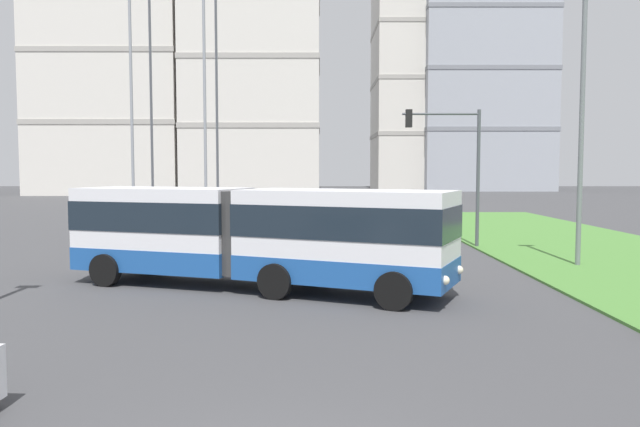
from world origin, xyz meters
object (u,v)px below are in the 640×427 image
Objects in this scene: articulated_bus at (255,234)px; traffic_light_far_right at (454,154)px; apartment_tower_westcentre at (253,35)px; apartment_tower_eastcentre at (481,77)px; streetlight_median at (581,117)px; apartment_tower_centre at (420,59)px; apartment_tower_west at (115,30)px.

articulated_bus is 12.96m from traffic_light_far_right.
apartment_tower_eastcentre is at bearing 26.03° from apartment_tower_westcentre.
apartment_tower_westcentre reaches higher than traffic_light_far_right.
streetlight_median is 0.22× the size of apartment_tower_westcentre.
apartment_tower_eastcentre is at bearing -17.20° from apartment_tower_centre.
streetlight_median is 0.21× the size of apartment_tower_centre.
traffic_light_far_right is (8.01, 9.85, 2.63)m from articulated_bus.
traffic_light_far_right is 6.68m from streetlight_median.
streetlight_median is at bearing -58.84° from traffic_light_far_right.
apartment_tower_centre is at bearing 84.57° from streetlight_median.
streetlight_median is (11.41, 4.23, 3.81)m from articulated_bus.
apartment_tower_west reaches higher than apartment_tower_westcentre.
articulated_bus is at bearing -101.90° from apartment_tower_centre.
streetlight_median reaches higher than articulated_bus.
apartment_tower_westcentre is 1.16× the size of apartment_tower_eastcentre.
apartment_tower_centre reaches higher than traffic_light_far_right.
apartment_tower_west is 1.06× the size of apartment_tower_westcentre.
apartment_tower_west is 1.04× the size of apartment_tower_centre.
apartment_tower_west reaches higher than traffic_light_far_right.
traffic_light_far_right reaches higher than articulated_bus.
apartment_tower_eastcentre is (30.30, 92.00, 18.21)m from articulated_bus.
articulated_bus is at bearing -159.68° from streetlight_median.
apartment_tower_west reaches higher than apartment_tower_eastcentre.
apartment_tower_westcentre is at bearing 105.47° from streetlight_median.
apartment_tower_west reaches higher than streetlight_median.
apartment_tower_centre reaches higher than streetlight_median.
articulated_bus is at bearing -129.10° from traffic_light_far_right.
apartment_tower_west is at bearing -164.78° from apartment_tower_eastcentre.
apartment_tower_westcentre is (-15.75, 63.57, 18.78)m from traffic_light_far_right.
apartment_tower_westcentre is at bearing 96.02° from articulated_bus.
articulated_bus is 98.56m from apartment_tower_eastcentre.
apartment_tower_west is (-28.54, 76.00, 22.75)m from articulated_bus.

